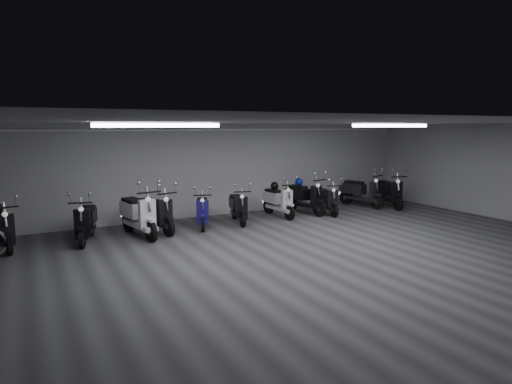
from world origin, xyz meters
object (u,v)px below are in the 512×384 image
scooter_6 (279,196)px  helmet_2 (299,182)px  scooter_8 (327,195)px  helmet_1 (274,186)px  scooter_7 (305,192)px  scooter_0 (0,222)px  scooter_10 (389,187)px  scooter_9 (362,187)px  scooter_3 (156,207)px  scooter_4 (202,206)px  scooter_5 (238,202)px  scooter_1 (86,215)px  scooter_2 (138,207)px

scooter_6 → helmet_2: scooter_6 is taller
scooter_8 → helmet_1: size_ratio=6.51×
scooter_7 → helmet_2: size_ratio=7.55×
scooter_0 → scooter_8: (8.79, -0.24, -0.05)m
scooter_0 → scooter_10: (11.34, -0.34, 0.05)m
scooter_8 → scooter_10: bearing=10.1°
scooter_0 → helmet_2: bearing=-10.7°
scooter_6 → scooter_9: (3.33, 0.05, 0.04)m
scooter_3 → scooter_4: scooter_3 is taller
scooter_0 → scooter_9: scooter_9 is taller
scooter_8 → helmet_2: bearing=146.5°
scooter_0 → scooter_4: scooter_0 is taller
scooter_0 → scooter_5: size_ratio=1.06×
scooter_1 → scooter_7: scooter_7 is taller
scooter_0 → scooter_9: (10.58, 0.17, 0.05)m
scooter_2 → scooter_10: size_ratio=1.07×
scooter_2 → scooter_4: (1.76, 0.20, -0.14)m
scooter_7 → scooter_8: (0.57, -0.39, -0.10)m
scooter_0 → helmet_2: (8.16, 0.39, 0.34)m
scooter_10 → helmet_1: scooter_10 is taller
scooter_0 → scooter_10: 11.35m
scooter_7 → scooter_8: 0.69m
scooter_9 → scooter_2: bearing=168.6°
scooter_2 → scooter_3: (0.50, 0.21, -0.06)m
scooter_6 → scooter_7: size_ratio=0.93×
scooter_2 → scooter_9: scooter_2 is taller
scooter_1 → scooter_10: bearing=15.7°
scooter_0 → scooter_7: 8.22m
scooter_6 → scooter_1: bearing=-179.2°
scooter_5 → scooter_10: 5.55m
scooter_7 → scooter_5: bearing=172.9°
scooter_3 → scooter_4: bearing=-13.5°
scooter_8 → scooter_7: bearing=158.0°
scooter_4 → scooter_10: 6.63m
scooter_4 → scooter_6: bearing=24.6°
scooter_4 → scooter_2: bearing=-152.9°
scooter_4 → scooter_9: bearing=22.8°
scooter_3 → scooter_9: 7.13m
helmet_1 → scooter_2: bearing=-171.7°
scooter_6 → scooter_8: bearing=-15.6°
scooter_0 → scooter_6: (7.25, 0.12, 0.00)m
scooter_1 → helmet_2: (6.42, 0.57, 0.34)m
scooter_5 → helmet_1: bearing=29.9°
scooter_7 → scooter_4: bearing=171.2°
scooter_2 → scooter_3: size_ratio=1.09×
scooter_0 → scooter_6: scooter_6 is taller
scooter_4 → scooter_7: 3.51m
scooter_0 → scooter_9: 10.58m
scooter_5 → scooter_6: size_ratio=0.94×
scooter_7 → helmet_2: (-0.05, 0.25, 0.29)m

